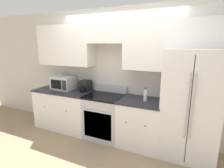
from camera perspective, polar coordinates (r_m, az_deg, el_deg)
ground_plane at (r=3.54m, az=-2.20°, el=-19.40°), size 12.00×12.00×0.00m
wall_back at (r=3.53m, az=1.94°, el=7.30°), size 8.00×0.39×2.60m
lower_cabinets_left at (r=4.17m, az=-15.14°, el=-7.81°), size 1.32×0.64×0.89m
lower_cabinets_right at (r=3.40m, az=9.13°, el=-12.41°), size 0.78×0.64×0.89m
oven_range at (r=3.64m, az=-2.45°, el=-10.40°), size 0.74×0.65×1.05m
refrigerator at (r=3.18m, az=24.07°, el=-6.25°), size 0.88×0.74×1.82m
microwave at (r=4.08m, az=-15.69°, el=0.38°), size 0.50×0.36×0.29m
bottle at (r=3.20m, az=10.82°, el=-3.76°), size 0.07×0.07×0.24m
paper_towel_holder at (r=3.84m, az=-8.72°, el=-0.71°), size 0.22×0.29×0.23m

